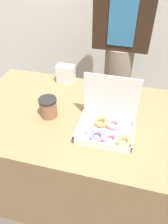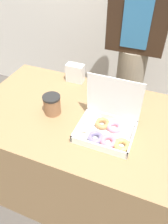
% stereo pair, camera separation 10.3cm
% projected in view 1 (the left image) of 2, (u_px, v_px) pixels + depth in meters
% --- Properties ---
extents(ground_plane, '(14.00, 14.00, 0.00)m').
position_uv_depth(ground_plane, '(76.00, 184.00, 1.68)').
color(ground_plane, '#4C4742').
extents(table, '(1.17, 0.74, 0.72)m').
position_uv_depth(table, '(74.00, 154.00, 1.45)').
color(table, '#99754C').
rests_on(table, ground_plane).
extents(donut_box, '(0.29, 0.23, 0.27)m').
position_uv_depth(donut_box, '(105.00, 125.00, 1.09)').
color(donut_box, white).
rests_on(donut_box, table).
extents(coffee_cup, '(0.10, 0.10, 0.11)m').
position_uv_depth(coffee_cup, '(48.00, 107.00, 1.17)').
color(coffee_cup, '#8C6042').
rests_on(coffee_cup, table).
extents(napkin_holder, '(0.12, 0.06, 0.12)m').
position_uv_depth(napkin_holder, '(66.00, 74.00, 1.43)').
color(napkin_holder, silver).
rests_on(napkin_holder, table).
extents(person_customer, '(0.39, 0.23, 1.63)m').
position_uv_depth(person_customer, '(122.00, 37.00, 1.54)').
color(person_customer, gray).
rests_on(person_customer, ground_plane).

